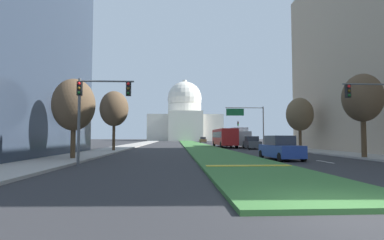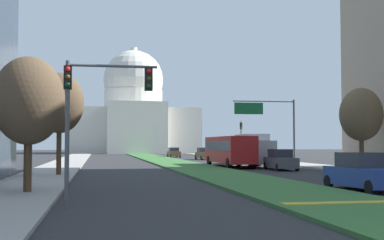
# 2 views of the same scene
# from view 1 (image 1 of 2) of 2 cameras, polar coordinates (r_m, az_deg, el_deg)

# --- Properties ---
(ground_plane) EXTENTS (271.53, 271.53, 0.00)m
(ground_plane) POSITION_cam_1_polar(r_m,az_deg,el_deg) (68.34, 0.15, -4.68)
(ground_plane) COLOR #2B2B2D
(grass_median) EXTENTS (5.17, 111.08, 0.14)m
(grass_median) POSITION_cam_1_polar(r_m,az_deg,el_deg) (62.18, 0.48, -4.76)
(grass_median) COLOR #386B33
(grass_median) RESTS_ON ground_plane
(median_curb_nose) EXTENTS (4.65, 0.50, 0.04)m
(median_curb_nose) POSITION_cam_1_polar(r_m,az_deg,el_deg) (16.65, 10.82, -8.63)
(median_curb_nose) COLOR gold
(median_curb_nose) RESTS_ON grass_median
(lane_dashes_right) EXTENTS (0.16, 56.53, 0.01)m
(lane_dashes_right) POSITION_cam_1_polar(r_m,az_deg,el_deg) (46.54, 9.73, -5.32)
(lane_dashes_right) COLOR silver
(lane_dashes_right) RESTS_ON ground_plane
(sidewalk_left) EXTENTS (4.00, 111.08, 0.15)m
(sidewalk_left) POSITION_cam_1_polar(r_m,az_deg,el_deg) (56.48, -11.59, -4.85)
(sidewalk_left) COLOR #9E9991
(sidewalk_left) RESTS_ON ground_plane
(sidewalk_right) EXTENTS (4.00, 111.08, 0.15)m
(sidewalk_right) POSITION_cam_1_polar(r_m,az_deg,el_deg) (58.18, 13.00, -4.78)
(sidewalk_right) COLOR #9E9991
(sidewalk_right) RESTS_ON ground_plane
(capitol_building) EXTENTS (30.80, 27.87, 26.80)m
(capitol_building) POSITION_cam_1_polar(r_m,az_deg,el_deg) (129.52, -1.43, 0.23)
(capitol_building) COLOR silver
(capitol_building) RESTS_ON ground_plane
(traffic_light_near_left) EXTENTS (3.34, 0.35, 5.20)m
(traffic_light_near_left) POSITION_cam_1_polar(r_m,az_deg,el_deg) (18.51, -18.42, 3.31)
(traffic_light_near_left) COLOR #515456
(traffic_light_near_left) RESTS_ON ground_plane
(traffic_light_near_right) EXTENTS (3.34, 0.35, 5.20)m
(traffic_light_near_right) POSITION_cam_1_polar(r_m,az_deg,el_deg) (22.07, 32.45, 2.61)
(traffic_light_near_right) COLOR #515456
(traffic_light_near_right) RESTS_ON ground_plane
(traffic_light_far_right) EXTENTS (0.28, 0.35, 5.20)m
(traffic_light_far_right) POSITION_cam_1_polar(r_m,az_deg,el_deg) (65.43, 8.88, -1.81)
(traffic_light_far_right) COLOR #515456
(traffic_light_far_right) RESTS_ON ground_plane
(overhead_guide_sign) EXTENTS (6.14, 0.20, 6.50)m
(overhead_guide_sign) POSITION_cam_1_polar(r_m,az_deg,el_deg) (47.46, 10.91, 0.38)
(overhead_guide_sign) COLOR #515456
(overhead_guide_sign) RESTS_ON ground_plane
(street_tree_left_near) EXTENTS (3.13, 3.13, 6.10)m
(street_tree_left_near) POSITION_cam_1_polar(r_m,az_deg,el_deg) (23.98, -21.83, 2.69)
(street_tree_left_near) COLOR #4C3823
(street_tree_left_near) RESTS_ON ground_plane
(street_tree_right_near) EXTENTS (3.03, 3.03, 6.71)m
(street_tree_right_near) POSITION_cam_1_polar(r_m,az_deg,el_deg) (26.96, 30.02, 3.65)
(street_tree_right_near) COLOR #4C3823
(street_tree_right_near) RESTS_ON ground_plane
(street_tree_left_mid) EXTENTS (3.34, 3.34, 7.14)m
(street_tree_left_mid) POSITION_cam_1_polar(r_m,az_deg,el_deg) (36.23, -14.78, 2.08)
(street_tree_left_mid) COLOR #4C3823
(street_tree_left_mid) RESTS_ON ground_plane
(street_tree_right_mid) EXTENTS (3.34, 3.34, 6.64)m
(street_tree_right_mid) POSITION_cam_1_polar(r_m,az_deg,el_deg) (39.58, 20.04, 1.00)
(street_tree_right_mid) COLOR #4C3823
(street_tree_right_mid) RESTS_ON ground_plane
(sedan_lead_stopped) EXTENTS (2.15, 4.71, 1.82)m
(sedan_lead_stopped) POSITION_cam_1_polar(r_m,az_deg,el_deg) (23.45, 16.68, -5.28)
(sedan_lead_stopped) COLOR navy
(sedan_lead_stopped) RESTS_ON ground_plane
(sedan_midblock) EXTENTS (2.03, 4.54, 1.79)m
(sedan_midblock) POSITION_cam_1_polar(r_m,az_deg,el_deg) (42.53, 11.47, -4.38)
(sedan_midblock) COLOR #4C5156
(sedan_midblock) RESTS_ON ground_plane
(sedan_distant) EXTENTS (2.17, 4.65, 1.64)m
(sedan_distant) POSITION_cam_1_polar(r_m,az_deg,el_deg) (56.51, 7.23, -4.18)
(sedan_distant) COLOR #4C5156
(sedan_distant) RESTS_ON ground_plane
(sedan_far_horizon) EXTENTS (2.03, 4.44, 1.73)m
(sedan_far_horizon) POSITION_cam_1_polar(r_m,az_deg,el_deg) (72.05, 5.02, -3.95)
(sedan_far_horizon) COLOR brown
(sedan_far_horizon) RESTS_ON ground_plane
(sedan_very_far) EXTENTS (1.83, 4.48, 1.65)m
(sedan_very_far) POSITION_cam_1_polar(r_m,az_deg,el_deg) (85.52, 2.10, -3.86)
(sedan_very_far) COLOR brown
(sedan_very_far) RESTS_ON ground_plane
(box_truck_delivery) EXTENTS (2.40, 6.40, 3.20)m
(box_truck_delivery) POSITION_cam_1_polar(r_m,az_deg,el_deg) (48.61, 9.14, -3.26)
(box_truck_delivery) COLOR #BCBCC1
(box_truck_delivery) RESTS_ON ground_plane
(city_bus) EXTENTS (2.62, 11.00, 2.95)m
(city_bus) POSITION_cam_1_polar(r_m,az_deg,el_deg) (48.55, 6.23, -3.17)
(city_bus) COLOR #B21E1E
(city_bus) RESTS_ON ground_plane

